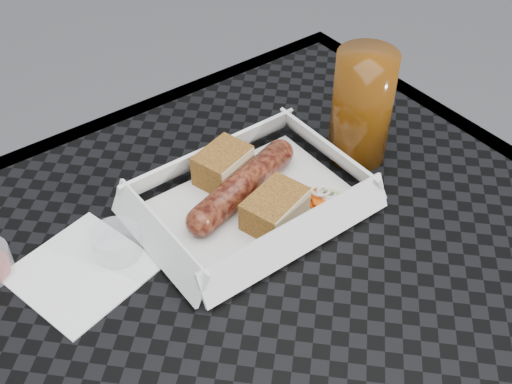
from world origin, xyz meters
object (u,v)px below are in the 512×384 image
bratwurst (243,185)px  patio_table (278,369)px  drink_glass (362,107)px  food_tray (251,206)px

bratwurst → patio_table: bearing=-114.8°
bratwurst → drink_glass: bearing=-6.5°
patio_table → drink_glass: drink_glass is taller
bratwurst → drink_glass: drink_glass is taller
patio_table → bratwurst: size_ratio=4.70×
bratwurst → drink_glass: 0.17m
food_tray → patio_table: bearing=-116.9°
food_tray → bratwurst: (0.00, 0.02, 0.02)m
patio_table → drink_glass: 0.31m
patio_table → bratwurst: bearing=65.2°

